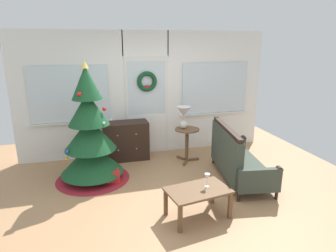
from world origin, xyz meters
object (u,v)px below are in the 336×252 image
object	(u,v)px
coffee_table	(198,193)
dresser_cabinet	(126,141)
wine_glass	(207,177)
christmas_tree	(90,140)
settee_sofa	(236,159)
table_lamp	(184,114)
gift_box	(113,176)
side_table	(187,138)

from	to	relation	value
coffee_table	dresser_cabinet	bearing A→B (deg)	105.79
coffee_table	wine_glass	world-z (taller)	wine_glass
christmas_tree	settee_sofa	distance (m)	2.52
table_lamp	gift_box	xyz separation A→B (m)	(-1.46, -0.61, -0.85)
side_table	coffee_table	bearing A→B (deg)	-104.43
wine_glass	gift_box	xyz separation A→B (m)	(-1.17, 1.31, -0.44)
side_table	coffee_table	distance (m)	1.98
wine_glass	dresser_cabinet	bearing A→B (deg)	109.23
settee_sofa	coffee_table	bearing A→B (deg)	-138.89
settee_sofa	wine_glass	xyz separation A→B (m)	(-0.90, -0.87, 0.18)
wine_glass	gift_box	size ratio (longest dim) A/B	0.88
settee_sofa	side_table	xyz separation A→B (m)	(-0.55, 1.00, 0.11)
dresser_cabinet	settee_sofa	bearing A→B (deg)	-40.18
dresser_cabinet	settee_sofa	distance (m)	2.24
dresser_cabinet	wine_glass	distance (m)	2.46
coffee_table	christmas_tree	bearing A→B (deg)	130.76
settee_sofa	table_lamp	world-z (taller)	table_lamp
side_table	table_lamp	size ratio (longest dim) A/B	1.54
dresser_cabinet	side_table	distance (m)	1.24
side_table	gift_box	distance (m)	1.67
table_lamp	coffee_table	xyz separation A→B (m)	(-0.43, -1.95, -0.61)
settee_sofa	side_table	size ratio (longest dim) A/B	2.48
table_lamp	coffee_table	size ratio (longest dim) A/B	0.48
coffee_table	wine_glass	size ratio (longest dim) A/B	4.68
christmas_tree	wine_glass	xyz separation A→B (m)	(1.50, -1.54, -0.17)
christmas_tree	gift_box	bearing A→B (deg)	-34.93
christmas_tree	table_lamp	bearing A→B (deg)	11.93
side_table	wine_glass	distance (m)	1.91
side_table	wine_glass	size ratio (longest dim) A/B	3.48
settee_sofa	coffee_table	size ratio (longest dim) A/B	1.84
christmas_tree	settee_sofa	bearing A→B (deg)	-15.45
side_table	settee_sofa	bearing A→B (deg)	-61.15
christmas_tree	coffee_table	xyz separation A→B (m)	(1.36, -1.58, -0.37)
gift_box	wine_glass	bearing A→B (deg)	-48.15
christmas_tree	settee_sofa	xyz separation A→B (m)	(2.40, -0.66, -0.35)
settee_sofa	christmas_tree	bearing A→B (deg)	164.55
christmas_tree	gift_box	xyz separation A→B (m)	(0.33, -0.23, -0.61)
gift_box	side_table	bearing A→B (deg)	20.43
christmas_tree	dresser_cabinet	world-z (taller)	christmas_tree
christmas_tree	table_lamp	world-z (taller)	christmas_tree
coffee_table	settee_sofa	bearing A→B (deg)	41.11
settee_sofa	side_table	distance (m)	1.15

